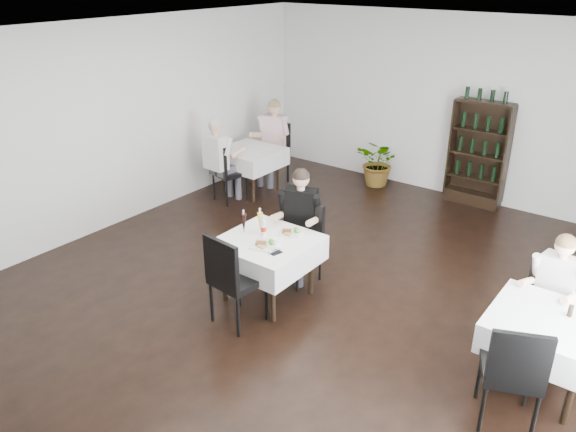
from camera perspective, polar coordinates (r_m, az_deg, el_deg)
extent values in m
plane|color=black|center=(6.68, 0.01, -9.01)|extent=(9.00, 9.00, 0.00)
plane|color=white|center=(5.63, 0.02, 17.46)|extent=(9.00, 9.00, 0.00)
plane|color=white|center=(9.82, 16.30, 10.55)|extent=(7.00, 0.00, 7.00)
plane|color=white|center=(8.47, -19.47, 8.05)|extent=(0.00, 9.00, 9.00)
cube|color=black|center=(9.87, 18.18, 1.82)|extent=(0.90, 0.28, 0.20)
cylinder|color=black|center=(6.63, -6.52, -5.88)|extent=(0.06, 0.06, 0.71)
cylinder|color=black|center=(7.11, -2.51, -3.54)|extent=(0.06, 0.06, 0.71)
cylinder|color=black|center=(6.21, -1.55, -7.95)|extent=(0.06, 0.06, 0.71)
cylinder|color=black|center=(6.72, 2.34, -5.29)|extent=(0.06, 0.06, 0.71)
cube|color=black|center=(6.48, -2.11, -2.72)|extent=(0.85, 0.85, 0.04)
cube|color=white|center=(6.53, -2.10, -3.58)|extent=(1.03, 1.03, 0.30)
cylinder|color=black|center=(9.79, -6.64, 4.31)|extent=(0.06, 0.06, 0.71)
cylinder|color=black|center=(10.26, -4.04, 5.36)|extent=(0.06, 0.06, 0.71)
cylinder|color=black|center=(9.36, -3.59, 3.48)|extent=(0.06, 0.06, 0.71)
cylinder|color=black|center=(9.85, -1.03, 4.61)|extent=(0.06, 0.06, 0.71)
cube|color=black|center=(9.69, -3.88, 6.55)|extent=(0.80, 0.80, 0.04)
cube|color=white|center=(9.72, -3.87, 5.93)|extent=(0.98, 0.98, 0.30)
cylinder|color=black|center=(5.62, 19.95, -13.59)|extent=(0.06, 0.06, 0.71)
cylinder|color=black|center=(6.17, 21.99, -10.24)|extent=(0.06, 0.06, 0.71)
cylinder|color=black|center=(5.54, 26.83, -15.58)|extent=(0.06, 0.06, 0.71)
cube|color=black|center=(5.64, 24.90, -9.70)|extent=(0.80, 0.80, 0.04)
cube|color=white|center=(5.69, 24.71, -10.63)|extent=(0.98, 0.98, 0.30)
imported|color=#265B1F|center=(10.16, 9.28, 5.37)|extent=(0.84, 0.74, 0.86)
cylinder|color=black|center=(7.07, -1.34, -4.80)|extent=(0.04, 0.04, 0.46)
cylinder|color=black|center=(7.32, 0.98, -3.74)|extent=(0.04, 0.04, 0.46)
cylinder|color=black|center=(6.82, 0.96, -5.98)|extent=(0.04, 0.04, 0.46)
cylinder|color=black|center=(7.07, 3.28, -4.84)|extent=(0.04, 0.04, 0.46)
cube|color=black|center=(6.95, 0.99, -2.94)|extent=(0.53, 0.53, 0.07)
cube|color=black|center=(6.96, 2.24, -0.40)|extent=(0.46, 0.12, 0.50)
cylinder|color=black|center=(6.31, -2.22, -8.58)|extent=(0.04, 0.04, 0.49)
cylinder|color=black|center=(6.06, -5.10, -10.17)|extent=(0.04, 0.04, 0.49)
cylinder|color=black|center=(6.57, -4.92, -7.19)|extent=(0.04, 0.04, 0.49)
cylinder|color=black|center=(6.34, -7.78, -8.64)|extent=(0.04, 0.04, 0.49)
cube|color=black|center=(6.17, -5.10, -6.44)|extent=(0.54, 0.54, 0.08)
cube|color=black|center=(5.90, -6.80, -4.83)|extent=(0.50, 0.10, 0.54)
cylinder|color=black|center=(10.24, -3.47, 4.72)|extent=(0.04, 0.04, 0.50)
cylinder|color=black|center=(10.54, -1.81, 5.32)|extent=(0.04, 0.04, 0.50)
cylinder|color=black|center=(9.96, -1.67, 4.18)|extent=(0.04, 0.04, 0.50)
cylinder|color=black|center=(10.26, -0.02, 4.81)|extent=(0.04, 0.04, 0.50)
cube|color=black|center=(10.16, -1.76, 6.27)|extent=(0.54, 0.54, 0.08)
cube|color=black|center=(10.23, -0.90, 8.14)|extent=(0.50, 0.09, 0.54)
cylinder|color=black|center=(9.44, -4.20, 2.85)|extent=(0.04, 0.04, 0.46)
cylinder|color=black|center=(9.24, -6.24, 2.28)|extent=(0.04, 0.04, 0.46)
cylinder|color=black|center=(9.76, -5.54, 3.52)|extent=(0.04, 0.04, 0.46)
cylinder|color=black|center=(9.56, -7.55, 2.97)|extent=(0.04, 0.04, 0.46)
cube|color=black|center=(9.41, -5.95, 4.40)|extent=(0.56, 0.56, 0.07)
cube|color=black|center=(9.21, -7.12, 5.69)|extent=(0.46, 0.16, 0.50)
cylinder|color=black|center=(6.22, 22.62, -11.66)|extent=(0.03, 0.03, 0.42)
cylinder|color=black|center=(6.52, 22.65, -9.87)|extent=(0.03, 0.03, 0.42)
cylinder|color=black|center=(6.26, 25.98, -12.09)|extent=(0.03, 0.03, 0.42)
cylinder|color=black|center=(6.56, 25.83, -10.30)|extent=(0.03, 0.03, 0.42)
cube|color=black|center=(6.26, 24.64, -9.19)|extent=(0.51, 0.51, 0.06)
cube|color=black|center=(6.31, 24.99, -6.41)|extent=(0.41, 0.16, 0.45)
cylinder|color=black|center=(5.65, 23.14, -15.44)|extent=(0.04, 0.04, 0.48)
cylinder|color=black|center=(5.34, 23.75, -18.23)|extent=(0.04, 0.04, 0.48)
cylinder|color=black|center=(5.58, 18.83, -15.21)|extent=(0.04, 0.04, 0.48)
cylinder|color=black|center=(5.26, 19.12, -18.03)|extent=(0.04, 0.04, 0.48)
cube|color=black|center=(5.29, 21.66, -14.47)|extent=(0.63, 0.63, 0.07)
cube|color=black|center=(4.95, 22.44, -13.47)|extent=(0.46, 0.24, 0.52)
cube|color=#45444C|center=(6.98, 0.08, -2.24)|extent=(0.26, 0.44, 0.14)
cylinder|color=#45444C|center=(6.98, -0.41, -5.13)|extent=(0.11, 0.11, 0.48)
cube|color=#45444C|center=(6.93, 1.61, -2.48)|extent=(0.26, 0.44, 0.14)
cylinder|color=#45444C|center=(6.92, 1.13, -5.39)|extent=(0.11, 0.11, 0.48)
cube|color=black|center=(6.98, 1.35, 0.68)|extent=(0.44, 0.32, 0.54)
cylinder|color=#DAAA88|center=(6.82, -1.16, -0.06)|extent=(0.17, 0.32, 0.15)
cylinder|color=#DAAA88|center=(6.69, 2.48, -0.59)|extent=(0.17, 0.32, 0.15)
sphere|color=#DAAA88|center=(6.81, 1.33, 3.81)|extent=(0.21, 0.21, 0.21)
sphere|color=black|center=(6.79, 1.34, 4.04)|extent=(0.21, 0.21, 0.21)
cube|color=#45444C|center=(10.13, -2.36, 6.52)|extent=(0.21, 0.46, 0.15)
cylinder|color=#45444C|center=(10.08, -2.87, 4.44)|extent=(0.12, 0.12, 0.51)
cube|color=#45444C|center=(10.03, -1.32, 6.35)|extent=(0.21, 0.46, 0.15)
cylinder|color=#45444C|center=(9.98, -1.83, 4.26)|extent=(0.12, 0.12, 0.51)
cube|color=beige|center=(10.14, -1.31, 8.60)|extent=(0.45, 0.29, 0.58)
cylinder|color=#DAAA88|center=(10.03, -3.32, 8.26)|extent=(0.13, 0.33, 0.16)
cylinder|color=#DAAA88|center=(9.80, -0.88, 7.91)|extent=(0.13, 0.33, 0.16)
sphere|color=#DAAA88|center=(10.01, -1.39, 10.99)|extent=(0.22, 0.22, 0.22)
sphere|color=olive|center=(10.01, -1.39, 11.17)|extent=(0.22, 0.22, 0.22)
cube|color=#45444C|center=(9.30, -5.97, 4.65)|extent=(0.17, 0.43, 0.14)
cylinder|color=#45444C|center=(9.53, -5.09, 3.13)|extent=(0.11, 0.11, 0.49)
cube|color=#45444C|center=(9.45, -6.81, 4.91)|extent=(0.17, 0.43, 0.14)
cylinder|color=#45444C|center=(9.67, -5.92, 3.41)|extent=(0.11, 0.11, 0.49)
cube|color=silver|center=(9.15, -7.37, 6.43)|extent=(0.42, 0.25, 0.55)
cylinder|color=#DAAA88|center=(9.17, -5.12, 6.44)|extent=(0.10, 0.32, 0.16)
cylinder|color=#DAAA88|center=(9.49, -7.08, 6.98)|extent=(0.10, 0.32, 0.16)
sphere|color=#DAAA88|center=(9.04, -7.42, 9.02)|extent=(0.21, 0.21, 0.21)
sphere|color=beige|center=(9.04, -7.43, 9.20)|extent=(0.21, 0.21, 0.21)
cube|color=#45444C|center=(6.23, 23.88, -8.55)|extent=(0.19, 0.40, 0.13)
cylinder|color=#45444C|center=(6.25, 22.80, -11.38)|extent=(0.10, 0.10, 0.45)
cube|color=#45444C|center=(6.18, 25.41, -9.12)|extent=(0.19, 0.40, 0.13)
cylinder|color=#45444C|center=(6.20, 24.33, -11.98)|extent=(0.10, 0.10, 0.45)
cube|color=silver|center=(6.20, 25.76, -5.83)|extent=(0.39, 0.26, 0.50)
cylinder|color=#DAAA88|center=(6.06, 23.03, -6.19)|extent=(0.12, 0.29, 0.14)
cylinder|color=#DAAA88|center=(5.95, 26.65, -7.52)|extent=(0.12, 0.29, 0.14)
sphere|color=#DAAA88|center=(6.02, 26.34, -2.74)|extent=(0.19, 0.19, 0.19)
sphere|color=brown|center=(6.01, 26.39, -2.50)|extent=(0.19, 0.19, 0.19)
cube|color=white|center=(6.58, 0.21, -1.74)|extent=(0.34, 0.34, 0.02)
cube|color=#512D17|center=(6.58, -0.13, -1.56)|extent=(0.13, 0.13, 0.03)
sphere|color=#397D21|center=(6.56, 0.87, -1.44)|extent=(0.06, 0.06, 0.06)
cube|color=#9B7346|center=(6.52, 0.02, -1.84)|extent=(0.10, 0.08, 0.02)
cube|color=white|center=(6.31, -2.42, -2.99)|extent=(0.35, 0.35, 0.02)
cube|color=#512D17|center=(6.30, -2.78, -2.79)|extent=(0.14, 0.13, 0.03)
sphere|color=#397D21|center=(6.28, -1.70, -2.65)|extent=(0.07, 0.07, 0.07)
cube|color=#9B7346|center=(6.24, -2.65, -3.10)|extent=(0.10, 0.08, 0.02)
cone|color=black|center=(6.59, -4.51, -0.77)|extent=(0.07, 0.07, 0.23)
cylinder|color=silver|center=(6.53, -4.56, 0.39)|extent=(0.02, 0.02, 0.06)
cone|color=gold|center=(6.63, -2.86, -0.56)|extent=(0.07, 0.07, 0.23)
cylinder|color=silver|center=(6.58, -2.89, 0.58)|extent=(0.02, 0.02, 0.06)
cylinder|color=silver|center=(6.50, -2.51, -1.19)|extent=(0.06, 0.06, 0.22)
cylinder|color=#B21C0A|center=(6.50, -2.51, -1.32)|extent=(0.07, 0.07, 0.05)
cylinder|color=silver|center=(6.44, -2.53, -0.10)|extent=(0.03, 0.03, 0.05)
cube|color=black|center=(6.19, -1.48, -3.60)|extent=(0.20, 0.17, 0.01)
cylinder|color=silver|center=(6.20, -1.62, -3.47)|extent=(0.06, 0.19, 0.01)
cylinder|color=silver|center=(6.18, -1.34, -3.57)|extent=(0.05, 0.19, 0.01)
cylinder|color=black|center=(5.69, 26.77, -8.60)|extent=(0.06, 0.06, 0.11)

